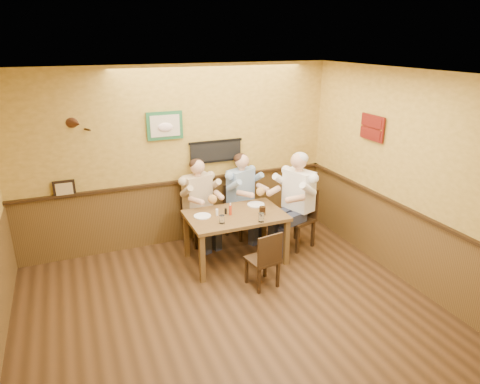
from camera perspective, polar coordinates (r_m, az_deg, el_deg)
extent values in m
plane|color=#372210|center=(5.18, 0.04, -17.63)|extent=(5.00, 5.00, 0.00)
cube|color=silver|center=(4.12, 0.05, 14.97)|extent=(5.00, 5.00, 0.02)
cube|color=gold|center=(6.72, -8.14, 4.58)|extent=(5.00, 0.02, 2.80)
cube|color=gold|center=(5.83, 23.40, 0.71)|extent=(0.02, 5.00, 2.80)
cube|color=brown|center=(6.99, -7.74, -2.59)|extent=(5.00, 0.02, 1.00)
cube|color=brown|center=(6.15, 22.12, -7.25)|extent=(0.02, 5.00, 1.00)
cube|color=black|center=(6.83, -3.24, 5.44)|extent=(0.88, 0.03, 0.34)
cube|color=#1F5A32|center=(6.52, -9.99, 8.70)|extent=(0.54, 0.03, 0.42)
cube|color=black|center=(6.58, -22.38, 0.35)|extent=(0.30, 0.03, 0.26)
cube|color=#601610|center=(6.41, 17.22, 8.21)|extent=(0.03, 0.48, 0.36)
cube|color=brown|center=(6.20, -0.60, -3.18)|extent=(1.40, 0.90, 0.05)
cube|color=brown|center=(5.84, -5.06, -8.89)|extent=(0.07, 0.07, 0.70)
cube|color=brown|center=(6.28, 6.21, -6.72)|extent=(0.07, 0.07, 0.70)
cube|color=brown|center=(6.51, -7.15, -5.79)|extent=(0.07, 0.07, 0.70)
cube|color=brown|center=(6.91, 3.15, -4.07)|extent=(0.07, 0.07, 0.70)
cylinder|color=white|center=(5.87, -2.43, -3.65)|extent=(0.09, 0.09, 0.12)
cylinder|color=white|center=(5.92, 2.87, -3.41)|extent=(0.09, 0.09, 0.13)
cylinder|color=black|center=(6.16, 3.01, -2.50)|extent=(0.10, 0.10, 0.12)
cylinder|color=red|center=(6.13, -1.29, -2.35)|extent=(0.04, 0.04, 0.16)
cylinder|color=white|center=(6.14, -3.09, -2.70)|extent=(0.05, 0.05, 0.10)
cylinder|color=black|center=(6.18, -1.92, -2.57)|extent=(0.04, 0.04, 0.09)
cylinder|color=white|center=(6.12, -5.05, -3.21)|extent=(0.31, 0.31, 0.02)
cylinder|color=white|center=(6.51, 2.13, -1.68)|extent=(0.28, 0.28, 0.02)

